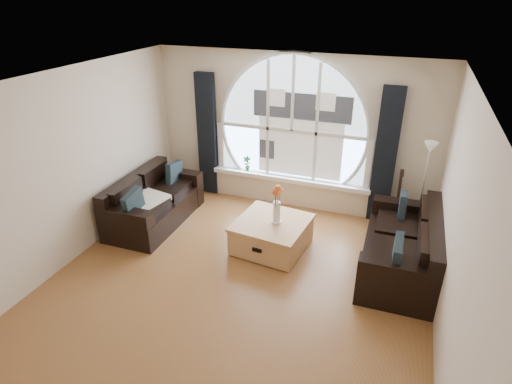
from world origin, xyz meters
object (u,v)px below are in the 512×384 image
(coffee_chest, at_px, (272,233))
(sofa_right, at_px, (401,245))
(vase_flowers, at_px, (277,199))
(potted_plant, at_px, (247,163))
(floor_lamp, at_px, (422,191))
(guitar, at_px, (398,197))
(sofa_left, at_px, (154,200))

(coffee_chest, bearing_deg, sofa_right, 9.37)
(sofa_right, xyz_separation_m, vase_flowers, (-1.79, -0.11, 0.46))
(potted_plant, bearing_deg, vase_flowers, -55.02)
(vase_flowers, xyz_separation_m, potted_plant, (-1.05, 1.50, -0.16))
(floor_lamp, relative_size, potted_plant, 5.58)
(sofa_right, relative_size, coffee_chest, 1.88)
(floor_lamp, bearing_deg, guitar, 142.81)
(potted_plant, bearing_deg, sofa_left, -129.05)
(floor_lamp, bearing_deg, sofa_left, -166.17)
(guitar, bearing_deg, potted_plant, 171.78)
(sofa_left, distance_m, guitar, 4.06)
(coffee_chest, distance_m, vase_flowers, 0.61)
(sofa_left, relative_size, floor_lamp, 1.14)
(coffee_chest, height_order, floor_lamp, floor_lamp)
(guitar, bearing_deg, sofa_right, -89.98)
(sofa_right, xyz_separation_m, guitar, (-0.13, 1.28, 0.13))
(floor_lamp, height_order, potted_plant, floor_lamp)
(sofa_left, distance_m, sofa_right, 3.97)
(guitar, height_order, potted_plant, guitar)
(vase_flowers, relative_size, floor_lamp, 0.44)
(sofa_right, relative_size, guitar, 1.83)
(coffee_chest, distance_m, floor_lamp, 2.41)
(vase_flowers, xyz_separation_m, floor_lamp, (1.99, 1.13, -0.06))
(coffee_chest, bearing_deg, sofa_left, -176.12)
(sofa_left, bearing_deg, potted_plant, 50.32)
(sofa_right, bearing_deg, vase_flowers, -177.33)
(sofa_right, relative_size, vase_flowers, 2.78)
(coffee_chest, bearing_deg, vase_flowers, -1.77)
(coffee_chest, relative_size, guitar, 0.97)
(vase_flowers, distance_m, potted_plant, 1.84)
(floor_lamp, bearing_deg, sofa_right, -101.23)
(sofa_left, height_order, potted_plant, potted_plant)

